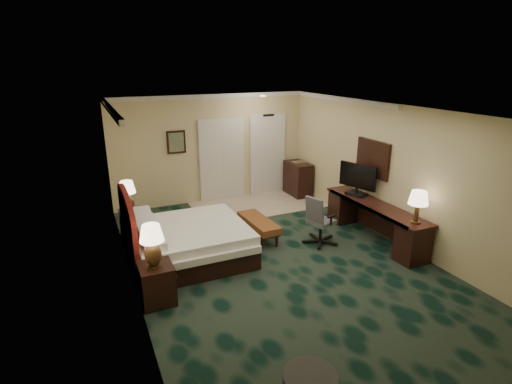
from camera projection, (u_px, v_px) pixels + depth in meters
name	position (u px, v px, depth m)	size (l,w,h in m)	color
floor	(279.00, 261.00, 7.24)	(5.00, 7.50, 0.00)	black
ceiling	(282.00, 111.00, 6.39)	(5.00, 7.50, 0.00)	white
wall_back	(212.00, 149.00, 10.07)	(5.00, 0.00, 2.70)	beige
wall_front	(473.00, 310.00, 3.56)	(5.00, 0.00, 2.70)	beige
wall_left	(128.00, 212.00, 5.85)	(0.00, 7.50, 2.70)	beige
wall_right	(394.00, 175.00, 7.78)	(0.00, 7.50, 2.70)	beige
crown_molding	(281.00, 114.00, 6.41)	(5.00, 7.50, 0.10)	silver
tile_patch	(258.00, 204.00, 10.10)	(3.20, 1.70, 0.01)	beige
headboard	(128.00, 228.00, 6.94)	(0.12, 2.00, 1.40)	#4F100B
entry_door	(267.00, 155.00, 10.73)	(1.02, 0.06, 2.18)	silver
closet_doors	(222.00, 160.00, 10.22)	(1.20, 0.06, 2.10)	silver
wall_art	(176.00, 142.00, 9.60)	(0.45, 0.06, 0.55)	#3E5B4C
wall_mirror	(373.00, 158.00, 8.22)	(0.05, 0.95, 0.75)	white
bed	(191.00, 242.00, 7.27)	(1.99, 1.84, 0.63)	white
nightstand_near	(157.00, 283.00, 5.96)	(0.49, 0.56, 0.61)	black
nightstand_far	(132.00, 224.00, 8.19)	(0.45, 0.51, 0.56)	black
lamp_near	(152.00, 246.00, 5.72)	(0.35, 0.35, 0.66)	black
lamp_far	(128.00, 197.00, 7.99)	(0.34, 0.34, 0.64)	black
bed_bench	(259.00, 229.00, 8.14)	(0.42, 1.21, 0.41)	brown
desk	(374.00, 222.00, 8.05)	(0.56, 2.60, 0.75)	black
tv	(357.00, 180.00, 8.38)	(0.07, 0.87, 0.68)	black
desk_lamp	(418.00, 207.00, 6.92)	(0.34, 0.34, 0.60)	black
desk_chair	(321.00, 219.00, 7.83)	(0.59, 0.55, 1.01)	#545359
minibar	(298.00, 179.00, 10.73)	(0.47, 0.84, 0.89)	black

